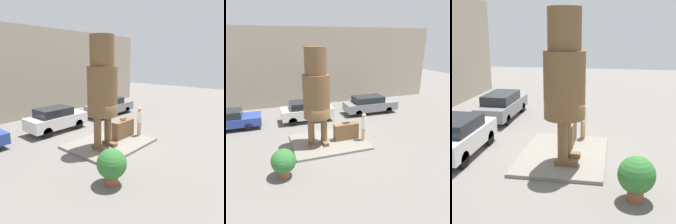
% 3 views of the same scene
% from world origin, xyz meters
% --- Properties ---
extents(ground_plane, '(60.00, 60.00, 0.00)m').
position_xyz_m(ground_plane, '(0.00, 0.00, 0.00)').
color(ground_plane, slate).
extents(pedestal, '(4.62, 3.51, 0.13)m').
position_xyz_m(pedestal, '(0.00, 0.00, 0.07)').
color(pedestal, slate).
rests_on(pedestal, ground_plane).
extents(building_backdrop, '(28.00, 0.60, 7.37)m').
position_xyz_m(building_backdrop, '(0.00, 9.17, 3.69)').
color(building_backdrop, tan).
rests_on(building_backdrop, ground_plane).
extents(statue_figure, '(1.57, 1.57, 5.79)m').
position_xyz_m(statue_figure, '(-0.76, -0.16, 3.52)').
color(statue_figure, brown).
rests_on(statue_figure, pedestal).
extents(giant_suitcase, '(1.58, 0.47, 1.24)m').
position_xyz_m(giant_suitcase, '(1.14, -0.06, 0.66)').
color(giant_suitcase, brown).
rests_on(giant_suitcase, pedestal).
extents(tourist, '(0.30, 0.30, 1.79)m').
position_xyz_m(tourist, '(2.11, -0.58, 1.12)').
color(tourist, tan).
rests_on(tourist, pedestal).
extents(parked_car_white, '(4.05, 1.73, 1.64)m').
position_xyz_m(parked_car_white, '(-0.55, 4.35, 0.86)').
color(parked_car_white, silver).
rests_on(parked_car_white, ground_plane).
extents(parked_car_grey, '(4.67, 1.71, 1.54)m').
position_xyz_m(parked_car_grey, '(5.14, 4.56, 0.81)').
color(parked_car_grey, gray).
rests_on(parked_car_grey, ground_plane).
extents(planter_pot, '(1.17, 1.17, 1.44)m').
position_xyz_m(planter_pot, '(-3.06, -2.78, 0.82)').
color(planter_pot, brown).
rests_on(planter_pot, ground_plane).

